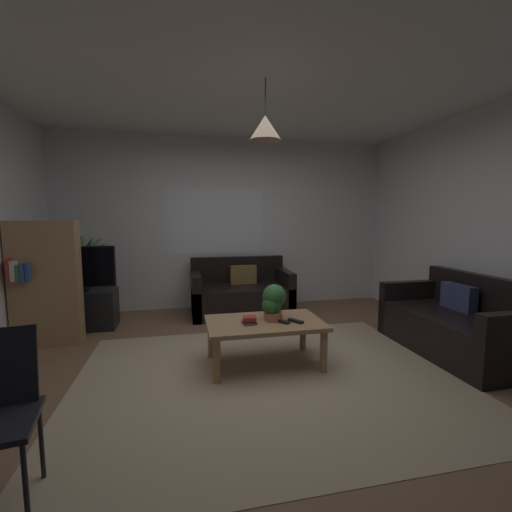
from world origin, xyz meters
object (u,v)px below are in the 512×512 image
at_px(bookshelf_corner, 45,283).
at_px(book_on_table_1, 249,320).
at_px(remote_on_table_0, 282,321).
at_px(pendant_lamp, 265,128).
at_px(tv_stand, 80,310).
at_px(coffee_table, 265,328).
at_px(potted_palm_corner, 84,277).
at_px(book_on_table_0, 249,323).
at_px(couch_right_side, 457,327).
at_px(tv, 76,268).
at_px(potted_plant_on_table, 273,301).
at_px(book_on_table_2, 250,318).
at_px(couch_under_window, 241,295).
at_px(remote_on_table_1, 296,321).

bearing_deg(bookshelf_corner, book_on_table_1, -27.23).
distance_m(remote_on_table_0, bookshelf_corner, 2.67).
distance_m(bookshelf_corner, pendant_lamp, 2.93).
height_order(tv_stand, pendant_lamp, pendant_lamp).
bearing_deg(coffee_table, remote_on_table_0, -28.29).
bearing_deg(potted_palm_corner, bookshelf_corner, -97.78).
relative_size(book_on_table_0, remote_on_table_0, 0.77).
xyz_separation_m(couch_right_side, tv, (-4.15, 1.67, 0.52)).
xyz_separation_m(couch_right_side, potted_plant_on_table, (-1.98, 0.17, 0.34)).
height_order(remote_on_table_0, tv_stand, tv_stand).
height_order(couch_right_side, book_on_table_2, couch_right_side).
height_order(couch_under_window, couch_right_side, same).
relative_size(book_on_table_1, pendant_lamp, 0.22).
distance_m(book_on_table_0, potted_plant_on_table, 0.32).
relative_size(remote_on_table_0, remote_on_table_1, 1.00).
relative_size(book_on_table_0, pendant_lamp, 0.22).
xyz_separation_m(couch_under_window, tv, (-2.16, -0.30, 0.52)).
relative_size(book_on_table_2, tv_stand, 0.14).
distance_m(book_on_table_1, remote_on_table_0, 0.32).
bearing_deg(tv, pendant_lamp, -36.54).
relative_size(book_on_table_0, book_on_table_1, 1.00).
xyz_separation_m(couch_right_side, remote_on_table_1, (-1.79, 0.04, 0.17)).
xyz_separation_m(remote_on_table_0, remote_on_table_1, (0.13, -0.02, 0.00)).
xyz_separation_m(book_on_table_1, potted_plant_on_table, (0.26, 0.08, 0.15)).
bearing_deg(book_on_table_0, tv, 140.34).
bearing_deg(couch_right_side, potted_palm_corner, -117.47).
distance_m(book_on_table_0, book_on_table_2, 0.05).
bearing_deg(couch_right_side, remote_on_table_0, -91.58).
height_order(couch_under_window, remote_on_table_0, couch_under_window).
xyz_separation_m(book_on_table_0, pendant_lamp, (0.16, 0.05, 1.80)).
xyz_separation_m(book_on_table_2, bookshelf_corner, (-2.10, 1.09, 0.21)).
distance_m(potted_plant_on_table, bookshelf_corner, 2.56).
height_order(book_on_table_0, book_on_table_1, book_on_table_1).
relative_size(coffee_table, book_on_table_2, 8.88).
xyz_separation_m(couch_under_window, book_on_table_0, (-0.24, -1.89, 0.17)).
height_order(book_on_table_2, tv_stand, book_on_table_2).
relative_size(couch_right_side, book_on_table_0, 12.60).
xyz_separation_m(remote_on_table_1, tv, (-2.36, 1.64, 0.35)).
bearing_deg(tv, potted_palm_corner, 95.20).
xyz_separation_m(couch_under_window, potted_plant_on_table, (0.01, -1.81, 0.34)).
bearing_deg(remote_on_table_0, book_on_table_2, -41.54).
xyz_separation_m(remote_on_table_0, potted_palm_corner, (-2.27, 2.13, 0.15)).
height_order(coffee_table, pendant_lamp, pendant_lamp).
height_order(tv, potted_palm_corner, potted_palm_corner).
distance_m(couch_right_side, book_on_table_2, 2.24).
xyz_separation_m(couch_under_window, pendant_lamp, (-0.08, -1.84, 1.97)).
bearing_deg(book_on_table_2, potted_palm_corner, 132.99).
xyz_separation_m(remote_on_table_0, bookshelf_corner, (-2.41, 1.11, 0.26)).
distance_m(couch_right_side, potted_plant_on_table, 2.01).
bearing_deg(remote_on_table_0, book_on_table_0, -43.40).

